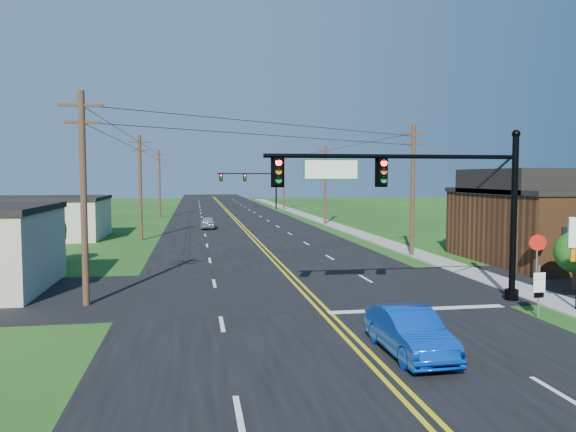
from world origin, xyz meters
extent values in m
plane|color=#163F12|center=(0.00, 0.00, 0.00)|extent=(260.00, 260.00, 0.00)
cube|color=black|center=(0.00, 50.00, 0.02)|extent=(16.00, 220.00, 0.04)
cube|color=black|center=(0.00, 12.00, 0.02)|extent=(70.00, 10.00, 0.04)
cube|color=gray|center=(10.50, 40.00, 0.04)|extent=(2.00, 160.00, 0.08)
cylinder|color=black|center=(8.80, 8.00, 3.60)|extent=(0.28, 0.28, 7.20)
cylinder|color=black|center=(8.80, 8.00, 0.25)|extent=(0.60, 0.60, 0.50)
sphere|color=black|center=(8.80, 8.00, 7.30)|extent=(0.36, 0.36, 0.36)
cylinder|color=black|center=(3.30, 8.00, 6.30)|extent=(11.00, 0.18, 0.18)
cube|color=#05611E|center=(0.60, 8.00, 5.75)|extent=(2.30, 0.06, 0.85)
cylinder|color=black|center=(8.80, 80.00, 3.60)|extent=(0.28, 0.28, 7.20)
cylinder|color=black|center=(8.80, 80.00, 0.25)|extent=(0.60, 0.60, 0.50)
sphere|color=black|center=(8.80, 80.00, 7.30)|extent=(0.36, 0.36, 0.36)
cylinder|color=black|center=(3.80, 80.00, 6.00)|extent=(10.00, 0.18, 0.18)
cube|color=#05611E|center=(0.60, 80.00, 5.45)|extent=(2.30, 0.06, 0.85)
cube|color=beige|center=(-19.00, 38.00, 1.70)|extent=(12.00, 9.00, 3.40)
cube|color=black|center=(-19.00, 38.00, 3.55)|extent=(12.20, 9.20, 0.30)
cylinder|color=#3C281B|center=(-9.50, 10.00, 4.50)|extent=(0.28, 0.28, 9.00)
cube|color=#3C281B|center=(-9.50, 10.00, 8.40)|extent=(1.80, 0.12, 0.12)
cube|color=#3C281B|center=(-9.50, 10.00, 7.70)|extent=(1.40, 0.12, 0.12)
cylinder|color=#3C281B|center=(-9.50, 35.00, 4.50)|extent=(0.28, 0.28, 9.00)
cube|color=#3C281B|center=(-9.50, 35.00, 8.40)|extent=(1.80, 0.12, 0.12)
cube|color=#3C281B|center=(-9.50, 35.00, 7.70)|extent=(1.40, 0.12, 0.12)
cylinder|color=#3C281B|center=(-9.50, 62.00, 4.50)|extent=(0.28, 0.28, 9.00)
cube|color=#3C281B|center=(-9.50, 62.00, 8.40)|extent=(1.80, 0.12, 0.12)
cube|color=#3C281B|center=(-9.50, 62.00, 7.70)|extent=(1.40, 0.12, 0.12)
cylinder|color=#3C281B|center=(9.80, 22.00, 4.50)|extent=(0.28, 0.28, 9.00)
cube|color=#3C281B|center=(9.80, 22.00, 8.40)|extent=(1.80, 0.12, 0.12)
cube|color=#3C281B|center=(9.80, 22.00, 7.70)|extent=(1.40, 0.12, 0.12)
cylinder|color=#3C281B|center=(9.80, 48.00, 4.50)|extent=(0.28, 0.28, 9.00)
cube|color=#3C281B|center=(9.80, 48.00, 8.40)|extent=(1.80, 0.12, 0.12)
cube|color=#3C281B|center=(9.80, 48.00, 7.70)|extent=(1.40, 0.12, 0.12)
cylinder|color=#3C281B|center=(9.80, 78.00, 4.50)|extent=(0.28, 0.28, 9.00)
cube|color=#3C281B|center=(9.80, 78.00, 8.40)|extent=(1.80, 0.12, 0.12)
cube|color=#3C281B|center=(9.80, 78.00, 7.70)|extent=(1.40, 0.12, 0.12)
cylinder|color=#3C281B|center=(16.00, 26.00, 0.92)|extent=(0.24, 0.24, 1.85)
sphere|color=#1C4711|center=(16.00, 26.00, 2.60)|extent=(3.00, 3.00, 3.00)
cylinder|color=#3C281B|center=(13.00, 9.50, 0.66)|extent=(0.24, 0.24, 1.32)
sphere|color=#1C4711|center=(13.00, 9.50, 1.86)|extent=(2.00, 2.00, 2.00)
cylinder|color=#3C281B|center=(-14.00, 22.00, 0.77)|extent=(0.24, 0.24, 1.54)
sphere|color=#1C4711|center=(-14.00, 22.00, 2.17)|extent=(2.40, 2.40, 2.40)
imported|color=#0736A7|center=(1.46, 1.46, 0.71)|extent=(1.57, 4.33, 1.42)
imported|color=#A7A7AC|center=(-3.57, 44.55, 0.66)|extent=(1.65, 3.89, 1.31)
cylinder|color=slate|center=(8.17, 5.12, 1.02)|extent=(0.07, 0.07, 2.04)
cube|color=white|center=(8.17, 5.09, 1.62)|extent=(0.51, 0.05, 0.28)
cube|color=white|center=(8.17, 5.09, 1.25)|extent=(0.51, 0.05, 0.51)
cube|color=black|center=(8.17, 5.09, 0.88)|extent=(0.42, 0.05, 0.20)
cylinder|color=slate|center=(12.65, 12.03, 1.15)|extent=(0.10, 0.10, 2.31)
cylinder|color=red|center=(12.65, 12.00, 2.03)|extent=(0.82, 0.40, 0.88)
camera|label=1|loc=(-4.95, -14.43, 5.45)|focal=35.00mm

